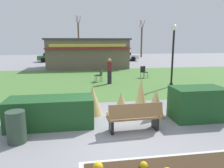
{
  "coord_description": "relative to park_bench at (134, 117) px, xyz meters",
  "views": [
    {
      "loc": [
        -1.17,
        -5.98,
        2.82
      ],
      "look_at": [
        0.2,
        2.76,
        1.03
      ],
      "focal_mm": 34.36,
      "sensor_mm": 36.0,
      "label": 1
    }
  ],
  "objects": [
    {
      "name": "lawn_patch",
      "position": [
        -0.51,
        9.39,
        -0.48
      ],
      "size": [
        36.0,
        12.0,
        0.01
      ],
      "primitive_type": "cube",
      "color": "#4C7A38",
      "rests_on": "ground_plane"
    },
    {
      "name": "park_bench",
      "position": [
        0.0,
        0.0,
        0.0
      ],
      "size": [
        1.72,
        0.6,
        0.95
      ],
      "color": "olive",
      "rests_on": "ground_plane"
    },
    {
      "name": "cafe_chair_west",
      "position": [
        3.28,
        9.65,
        0.05
      ],
      "size": [
        0.55,
        0.55,
        0.89
      ],
      "color": "black",
      "rests_on": "ground_plane"
    },
    {
      "name": "hedge_right",
      "position": [
        2.53,
        0.72,
        0.11
      ],
      "size": [
        1.85,
        1.1,
        1.18
      ],
      "primitive_type": "cube",
      "color": "#1E4C23",
      "rests_on": "ground_plane"
    },
    {
      "name": "parked_car_east_slot",
      "position": [
        4.65,
        24.09,
        0.16
      ],
      "size": [
        4.27,
        2.2,
        1.2
      ],
      "color": "silver",
      "rests_on": "ground_plane"
    },
    {
      "name": "ornamental_grass_behind_left",
      "position": [
        -0.11,
        1.55,
        -0.03
      ],
      "size": [
        0.66,
        0.66,
        0.91
      ],
      "primitive_type": "cone",
      "color": "tan",
      "rests_on": "ground_plane"
    },
    {
      "name": "food_kiosk",
      "position": [
        -0.68,
        17.02,
        1.06
      ],
      "size": [
        8.53,
        4.75,
        3.06
      ],
      "color": "#6B5B4C",
      "rests_on": "ground_plane"
    },
    {
      "name": "tree_left_bg",
      "position": [
        -1.53,
        31.78,
        2.65
      ],
      "size": [
        0.91,
        0.96,
        7.0
      ],
      "color": "brown",
      "rests_on": "ground_plane"
    },
    {
      "name": "ground_plane",
      "position": [
        -0.51,
        -0.19,
        -0.48
      ],
      "size": [
        80.0,
        80.0,
        0.0
      ],
      "primitive_type": "plane",
      "color": "gray"
    },
    {
      "name": "parked_car_center_slot",
      "position": [
        -0.09,
        24.09,
        0.16
      ],
      "size": [
        4.32,
        2.3,
        1.2
      ],
      "color": "black",
      "rests_on": "ground_plane"
    },
    {
      "name": "ornamental_grass_behind_far",
      "position": [
        -1.18,
        1.79,
        0.08
      ],
      "size": [
        0.76,
        0.76,
        1.12
      ],
      "primitive_type": "cone",
      "color": "tan",
      "rests_on": "ground_plane"
    },
    {
      "name": "parked_car_west_slot",
      "position": [
        -4.95,
        24.09,
        0.16
      ],
      "size": [
        4.31,
        2.28,
        1.2
      ],
      "color": "#2D6638",
      "rests_on": "ground_plane"
    },
    {
      "name": "cafe_chair_east",
      "position": [
        -0.24,
        8.55,
        0.05
      ],
      "size": [
        0.58,
        0.58,
        0.89
      ],
      "color": "black",
      "rests_on": "ground_plane"
    },
    {
      "name": "person_strolling",
      "position": [
        0.33,
        7.71,
        0.38
      ],
      "size": [
        0.34,
        0.34,
        1.69
      ],
      "rotation": [
        0.0,
        0.0,
        5.01
      ],
      "color": "#23232D",
      "rests_on": "ground_plane"
    },
    {
      "name": "ornamental_grass_behind_center",
      "position": [
        0.75,
        1.82,
        0.21
      ],
      "size": [
        0.56,
        0.56,
        1.39
      ],
      "primitive_type": "cone",
      "color": "tan",
      "rests_on": "ground_plane"
    },
    {
      "name": "lamppost_mid",
      "position": [
        4.05,
        6.28,
        1.92
      ],
      "size": [
        0.36,
        0.36,
        3.77
      ],
      "color": "black",
      "rests_on": "ground_plane"
    },
    {
      "name": "ornamental_grass_behind_right",
      "position": [
        1.09,
        1.08,
        0.08
      ],
      "size": [
        0.68,
        0.68,
        1.11
      ],
      "primitive_type": "cone",
      "color": "tan",
      "rests_on": "ground_plane"
    },
    {
      "name": "trash_bin",
      "position": [
        -3.45,
        -0.22,
        -0.02
      ],
      "size": [
        0.52,
        0.52,
        0.92
      ],
      "primitive_type": "cylinder",
      "color": "#2D4233",
      "rests_on": "ground_plane"
    },
    {
      "name": "hedge_left",
      "position": [
        -2.64,
        0.85,
        0.01
      ],
      "size": [
        2.8,
        1.1,
        0.97
      ],
      "primitive_type": "cube",
      "color": "#1E4C23",
      "rests_on": "ground_plane"
    },
    {
      "name": "tree_right_bg",
      "position": [
        9.18,
        30.16,
        2.26
      ],
      "size": [
        0.91,
        0.96,
        6.22
      ],
      "color": "brown",
      "rests_on": "ground_plane"
    }
  ]
}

